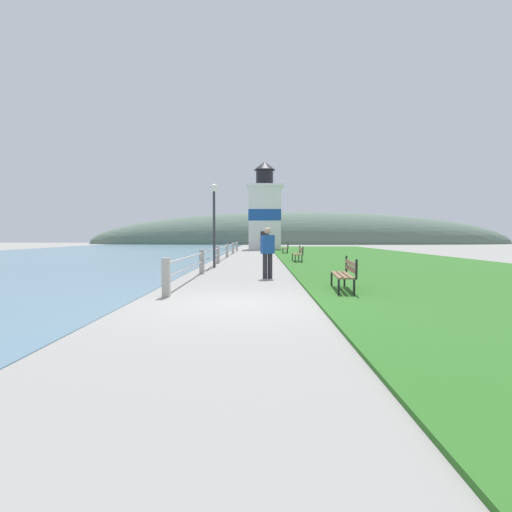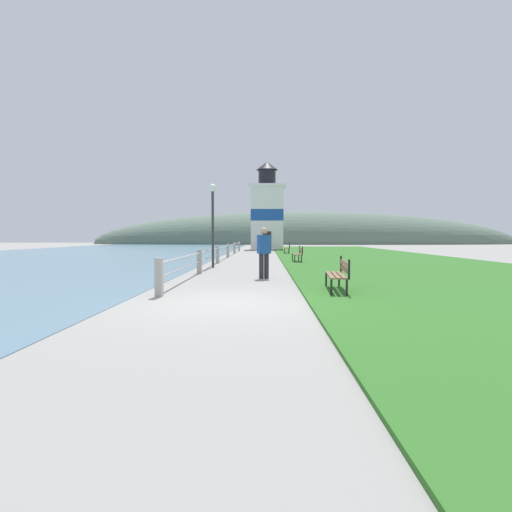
% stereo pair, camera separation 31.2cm
% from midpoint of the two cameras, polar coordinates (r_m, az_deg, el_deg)
% --- Properties ---
extents(ground_plane, '(160.00, 160.00, 0.00)m').
position_cam_midpoint_polar(ground_plane, '(8.96, -3.44, -6.81)').
color(ground_plane, gray).
extents(grass_verge, '(12.00, 55.42, 0.06)m').
position_cam_midpoint_polar(grass_verge, '(28.23, 15.91, -0.23)').
color(grass_verge, '#2D6623').
rests_on(grass_verge, ground_plane).
extents(water_strip, '(24.00, 88.67, 0.01)m').
position_cam_midpoint_polar(water_strip, '(31.21, -27.58, -0.20)').
color(water_strip, slate).
rests_on(water_strip, ground_plane).
extents(seawall_railing, '(0.18, 30.58, 0.97)m').
position_cam_midpoint_polar(seawall_railing, '(25.15, -4.34, 0.75)').
color(seawall_railing, '#A8A399').
rests_on(seawall_railing, ground_plane).
extents(park_bench_near, '(0.63, 1.94, 0.94)m').
position_cam_midpoint_polar(park_bench_near, '(10.86, 12.59, -2.31)').
color(park_bench_near, brown).
rests_on(park_bench_near, ground_plane).
extents(park_bench_midway, '(0.48, 1.83, 0.94)m').
position_cam_midpoint_polar(park_bench_midway, '(22.76, 6.46, 0.42)').
color(park_bench_midway, brown).
rests_on(park_bench_midway, ground_plane).
extents(park_bench_far, '(0.54, 1.86, 0.94)m').
position_cam_midpoint_polar(park_bench_far, '(33.91, 4.81, 1.24)').
color(park_bench_far, brown).
rests_on(park_bench_far, ground_plane).
extents(lighthouse, '(4.02, 4.02, 9.77)m').
position_cam_midpoint_polar(lighthouse, '(44.87, 1.78, 6.24)').
color(lighthouse, white).
rests_on(lighthouse, ground_plane).
extents(person_strolling, '(0.50, 0.40, 1.81)m').
position_cam_midpoint_polar(person_strolling, '(14.12, 1.78, 0.73)').
color(person_strolling, '#28282D').
rests_on(person_strolling, ground_plane).
extents(lamp_post, '(0.36, 0.36, 3.96)m').
position_cam_midpoint_polar(lamp_post, '(19.09, -5.73, 6.56)').
color(lamp_post, '#333338').
rests_on(lamp_post, ground_plane).
extents(distant_hillside, '(80.00, 16.00, 12.00)m').
position_cam_midpoint_polar(distant_hillside, '(76.11, 6.81, 1.73)').
color(distant_hillside, '#566B5B').
rests_on(distant_hillside, ground_plane).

